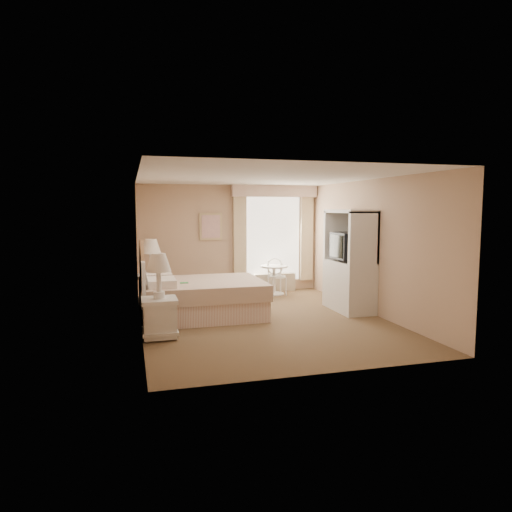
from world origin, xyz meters
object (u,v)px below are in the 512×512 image
object	(u,v)px
nightstand_near	(159,307)
armoire	(350,269)
bed	(196,297)
round_table	(274,275)
nightstand_far	(152,281)
cafe_chair	(276,274)

from	to	relation	value
nightstand_near	armoire	size ratio (longest dim) A/B	0.66
bed	round_table	size ratio (longest dim) A/B	3.32
armoire	nightstand_near	bearing A→B (deg)	-165.41
round_table	bed	bearing A→B (deg)	-140.55
nightstand_far	nightstand_near	bearing A→B (deg)	-90.00
bed	armoire	world-z (taller)	armoire
nightstand_near	round_table	bearing A→B (deg)	46.54
cafe_chair	armoire	bearing A→B (deg)	-70.87
nightstand_far	armoire	size ratio (longest dim) A/B	0.69
nightstand_far	round_table	size ratio (longest dim) A/B	2.01
bed	armoire	size ratio (longest dim) A/B	1.13
round_table	armoire	bearing A→B (deg)	-65.26
bed	round_table	xyz separation A→B (m)	(2.03, 1.67, 0.07)
bed	round_table	bearing A→B (deg)	39.45
round_table	cafe_chair	distance (m)	0.07
nightstand_far	armoire	bearing A→B (deg)	-21.56
nightstand_far	cafe_chair	bearing A→B (deg)	9.70
nightstand_far	round_table	world-z (taller)	nightstand_far
bed	nightstand_far	xyz separation A→B (m)	(-0.72, 1.16, 0.14)
nightstand_near	nightstand_far	bearing A→B (deg)	90.00
cafe_chair	armoire	xyz separation A→B (m)	(0.85, -1.92, 0.32)
cafe_chair	nightstand_near	bearing A→B (deg)	-139.08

